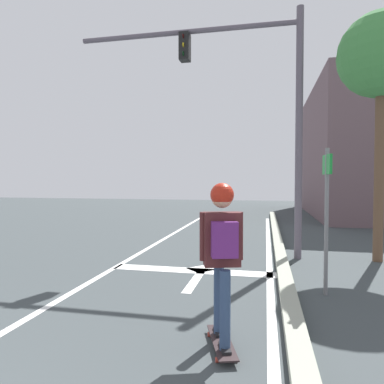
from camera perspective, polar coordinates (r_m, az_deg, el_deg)
name	(u,v)px	position (r m, az deg, el deg)	size (l,w,h in m)	color
lane_line_center	(108,271)	(7.05, -13.66, -12.59)	(0.12, 20.00, 0.01)	silver
lane_line_curbside	(270,281)	(6.40, 12.72, -14.11)	(0.12, 20.00, 0.01)	silver
stop_bar	(194,271)	(6.93, 0.25, -12.81)	(3.21, 0.40, 0.01)	silver
lane_arrow_stem	(195,281)	(6.28, 0.46, -14.38)	(0.16, 1.40, 0.01)	silver
lane_arrow_head	(203,269)	(7.08, 1.88, -12.48)	(0.56, 0.44, 0.01)	silver
curb_strip	(285,278)	(6.39, 15.04, -13.54)	(0.24, 24.00, 0.14)	#979C8A
skateboard	(222,342)	(3.99, 4.90, -23.39)	(0.43, 0.84, 0.08)	black
skater	(222,242)	(3.64, 4.99, -8.14)	(0.44, 0.61, 1.66)	navy
traffic_signal_mast	(246,89)	(8.33, 8.82, 16.43)	(5.29, 0.34, 5.59)	#5C535F
street_sign_post	(327,199)	(5.67, 21.30, -1.14)	(0.07, 0.44, 2.26)	slate
roadside_tree	(381,58)	(8.89, 28.72, 18.83)	(1.81, 1.81, 5.36)	brown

